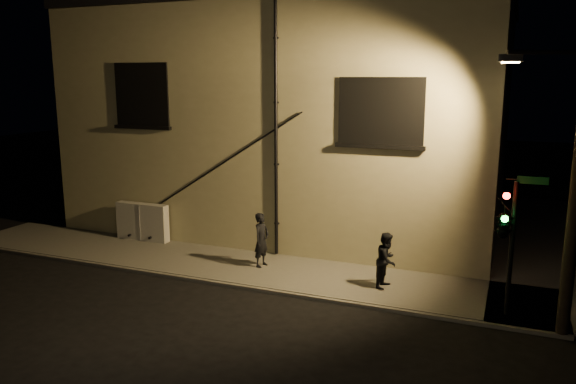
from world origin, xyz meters
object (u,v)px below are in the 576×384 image
at_px(utility_cabinet, 143,222).
at_px(pedestrian_b, 387,260).
at_px(pedestrian_a, 262,240).
at_px(traffic_signal, 504,223).
at_px(streetlamp_pole, 572,179).

xyz_separation_m(utility_cabinet, pedestrian_b, (9.33, -1.34, 0.11)).
bearing_deg(utility_cabinet, pedestrian_a, -11.12).
bearing_deg(traffic_signal, pedestrian_a, 170.70).
height_order(utility_cabinet, pedestrian_a, pedestrian_a).
xyz_separation_m(utility_cabinet, pedestrian_a, (5.29, -1.04, 0.18)).
relative_size(utility_cabinet, pedestrian_b, 1.30).
distance_m(pedestrian_a, pedestrian_b, 4.05).
xyz_separation_m(traffic_signal, streetlamp_pole, (1.35, -0.40, 1.23)).
relative_size(utility_cabinet, traffic_signal, 0.59).
bearing_deg(pedestrian_a, streetlamp_pole, -90.11).
bearing_deg(pedestrian_b, utility_cabinet, 91.19).
xyz_separation_m(utility_cabinet, traffic_signal, (12.35, -2.20, 1.71)).
height_order(utility_cabinet, pedestrian_b, pedestrian_b).
bearing_deg(streetlamp_pole, pedestrian_a, 169.52).
bearing_deg(utility_cabinet, streetlamp_pole, -10.73).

